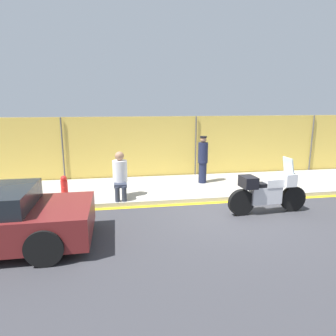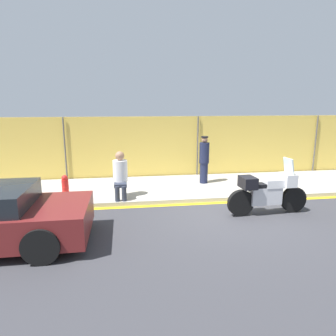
% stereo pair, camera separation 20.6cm
% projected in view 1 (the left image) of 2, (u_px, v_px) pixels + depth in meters
% --- Properties ---
extents(ground_plane, '(120.00, 120.00, 0.00)m').
position_uv_depth(ground_plane, '(231.00, 212.00, 8.26)').
color(ground_plane, '#38383D').
extents(sidewalk, '(37.42, 3.04, 0.13)m').
position_uv_depth(sidewalk, '(206.00, 186.00, 10.61)').
color(sidewalk, '#ADA89E').
rests_on(sidewalk, ground_plane).
extents(curb_paint_stripe, '(37.42, 0.18, 0.01)m').
position_uv_depth(curb_paint_stripe, '(221.00, 202.00, 9.07)').
color(curb_paint_stripe, gold).
rests_on(curb_paint_stripe, ground_plane).
extents(storefront_fence, '(35.55, 0.17, 2.45)m').
position_uv_depth(storefront_fence, '(195.00, 147.00, 11.91)').
color(storefront_fence, gold).
rests_on(storefront_fence, ground_plane).
extents(motorcycle, '(2.26, 0.56, 1.52)m').
position_uv_depth(motorcycle, '(268.00, 191.00, 8.07)').
color(motorcycle, black).
rests_on(motorcycle, ground_plane).
extents(officer_standing, '(0.35, 0.35, 1.68)m').
position_uv_depth(officer_standing, '(203.00, 159.00, 10.64)').
color(officer_standing, '#191E38').
rests_on(officer_standing, sidewalk).
extents(person_seated_on_curb, '(0.44, 0.74, 1.41)m').
position_uv_depth(person_seated_on_curb, '(120.00, 173.00, 8.96)').
color(person_seated_on_curb, '#2D3342').
rests_on(person_seated_on_curb, sidewalk).
extents(fire_hydrant, '(0.21, 0.26, 0.66)m').
position_uv_depth(fire_hydrant, '(64.00, 186.00, 9.16)').
color(fire_hydrant, red).
rests_on(fire_hydrant, sidewalk).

